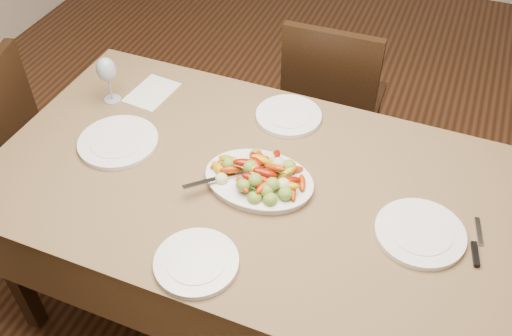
{
  "coord_description": "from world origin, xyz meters",
  "views": [
    {
      "loc": [
        0.38,
        -1.49,
        2.13
      ],
      "look_at": [
        -0.12,
        -0.22,
        0.82
      ],
      "focal_mm": 40.0,
      "sensor_mm": 36.0,
      "label": 1
    }
  ],
  "objects": [
    {
      "name": "floor",
      "position": [
        0.0,
        0.0,
        0.0
      ],
      "size": [
        6.0,
        6.0,
        0.0
      ],
      "primitive_type": "plane",
      "color": "#3B2112",
      "rests_on": "ground"
    },
    {
      "name": "dining_table",
      "position": [
        -0.12,
        -0.22,
        0.38
      ],
      "size": [
        1.86,
        1.07,
        0.76
      ],
      "primitive_type": "cube",
      "rotation": [
        0.0,
        0.0,
        -0.02
      ],
      "color": "brown",
      "rests_on": "ground"
    },
    {
      "name": "chair_far",
      "position": [
        -0.07,
        0.69,
        0.47
      ],
      "size": [
        0.43,
        0.43,
        0.95
      ],
      "primitive_type": null,
      "rotation": [
        0.0,
        0.0,
        3.16
      ],
      "color": "black",
      "rests_on": "ground"
    },
    {
      "name": "serving_platter",
      "position": [
        -0.1,
        -0.23,
        0.77
      ],
      "size": [
        0.36,
        0.27,
        0.02
      ],
      "primitive_type": "ellipsoid",
      "rotation": [
        0.0,
        0.0,
        -0.02
      ],
      "color": "white",
      "rests_on": "dining_table"
    },
    {
      "name": "roasted_vegetables",
      "position": [
        -0.1,
        -0.23,
        0.83
      ],
      "size": [
        0.3,
        0.2,
        0.09
      ],
      "primitive_type": null,
      "rotation": [
        0.0,
        0.0,
        -0.02
      ],
      "color": "#740F02",
      "rests_on": "serving_platter"
    },
    {
      "name": "serving_spoon",
      "position": [
        -0.17,
        -0.27,
        0.81
      ],
      "size": [
        0.25,
        0.23,
        0.03
      ],
      "primitive_type": null,
      "rotation": [
        0.0,
        0.0,
        -0.74
      ],
      "color": "#9EA0A8",
      "rests_on": "serving_platter"
    },
    {
      "name": "plate_left",
      "position": [
        -0.65,
        -0.22,
        0.77
      ],
      "size": [
        0.29,
        0.29,
        0.02
      ],
      "primitive_type": "cylinder",
      "color": "white",
      "rests_on": "dining_table"
    },
    {
      "name": "plate_right",
      "position": [
        0.44,
        -0.25,
        0.77
      ],
      "size": [
        0.28,
        0.28,
        0.02
      ],
      "primitive_type": "cylinder",
      "color": "white",
      "rests_on": "dining_table"
    },
    {
      "name": "plate_far",
      "position": [
        -0.12,
        0.14,
        0.77
      ],
      "size": [
        0.25,
        0.25,
        0.02
      ],
      "primitive_type": "cylinder",
      "color": "white",
      "rests_on": "dining_table"
    },
    {
      "name": "plate_near",
      "position": [
        -0.15,
        -0.61,
        0.77
      ],
      "size": [
        0.25,
        0.25,
        0.02
      ],
      "primitive_type": "cylinder",
      "color": "white",
      "rests_on": "dining_table"
    },
    {
      "name": "wine_glass",
      "position": [
        -0.81,
        -0.0,
        0.86
      ],
      "size": [
        0.08,
        0.08,
        0.2
      ],
      "primitive_type": null,
      "color": "#8C99A5",
      "rests_on": "dining_table"
    },
    {
      "name": "menu_card",
      "position": [
        -0.69,
        0.1,
        0.76
      ],
      "size": [
        0.17,
        0.22,
        0.0
      ],
      "primitive_type": "cube",
      "rotation": [
        0.0,
        0.0,
        -0.11
      ],
      "color": "silver",
      "rests_on": "dining_table"
    },
    {
      "name": "table_knife",
      "position": [
        0.61,
        -0.23,
        0.76
      ],
      "size": [
        0.06,
        0.2,
        0.01
      ],
      "primitive_type": null,
      "rotation": [
        0.0,
        0.0,
        0.21
      ],
      "color": "#9EA0A8",
      "rests_on": "dining_table"
    }
  ]
}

